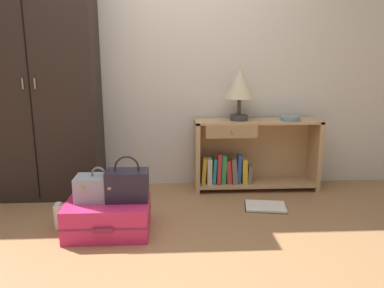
{
  "coord_description": "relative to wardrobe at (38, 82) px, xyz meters",
  "views": [
    {
      "loc": [
        0.13,
        -2.29,
        1.29
      ],
      "look_at": [
        0.3,
        0.87,
        0.55
      ],
      "focal_mm": 35.66,
      "sensor_mm": 36.0,
      "label": 1
    }
  ],
  "objects": [
    {
      "name": "ground_plane",
      "position": [
        1.06,
        -1.2,
        -1.06
      ],
      "size": [
        9.0,
        9.0,
        0.0
      ],
      "primitive_type": "plane",
      "color": "#9E7047"
    },
    {
      "name": "back_wall",
      "position": [
        1.06,
        0.3,
        0.24
      ],
      "size": [
        6.4,
        0.1,
        2.6
      ],
      "primitive_type": "cube",
      "color": "beige",
      "rests_on": "ground_plane"
    },
    {
      "name": "wardrobe",
      "position": [
        0.0,
        0.0,
        0.0
      ],
      "size": [
        1.03,
        0.47,
        2.12
      ],
      "color": "black",
      "rests_on": "ground_plane"
    },
    {
      "name": "bookshelf",
      "position": [
        1.94,
        0.08,
        -0.73
      ],
      "size": [
        1.2,
        0.33,
        0.68
      ],
      "color": "tan",
      "rests_on": "ground_plane"
    },
    {
      "name": "table_lamp",
      "position": [
        1.82,
        0.07,
        -0.05
      ],
      "size": [
        0.28,
        0.28,
        0.48
      ],
      "color": "#3D3838",
      "rests_on": "bookshelf"
    },
    {
      "name": "bowl",
      "position": [
        2.3,
        0.02,
        -0.35
      ],
      "size": [
        0.19,
        0.19,
        0.04
      ],
      "primitive_type": "cylinder",
      "color": "slate",
      "rests_on": "bookshelf"
    },
    {
      "name": "suitcase_large",
      "position": [
        0.71,
        -0.83,
        -0.94
      ],
      "size": [
        0.61,
        0.49,
        0.25
      ],
      "color": "#DB2860",
      "rests_on": "ground_plane"
    },
    {
      "name": "train_case",
      "position": [
        0.64,
        -0.81,
        -0.72
      ],
      "size": [
        0.34,
        0.21,
        0.25
      ],
      "color": "#8E99A3",
      "rests_on": "suitcase_large"
    },
    {
      "name": "handbag",
      "position": [
        0.85,
        -0.82,
        -0.7
      ],
      "size": [
        0.31,
        0.19,
        0.33
      ],
      "color": "#231E2D",
      "rests_on": "suitcase_large"
    },
    {
      "name": "bottle",
      "position": [
        0.32,
        -0.74,
        -0.97
      ],
      "size": [
        0.08,
        0.08,
        0.2
      ],
      "color": "white",
      "rests_on": "ground_plane"
    },
    {
      "name": "open_book_on_floor",
      "position": [
        1.99,
        -0.44,
        -1.05
      ],
      "size": [
        0.4,
        0.32,
        0.02
      ],
      "color": "white",
      "rests_on": "ground_plane"
    }
  ]
}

